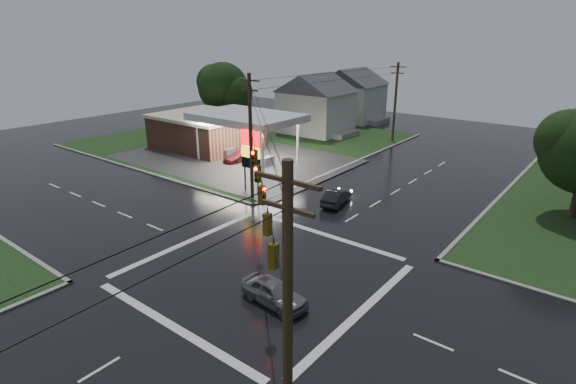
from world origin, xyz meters
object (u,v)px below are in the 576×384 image
Objects in this scene: gas_station at (212,129)px; car_pump at (240,156)px; utility_pole_nw at (251,136)px; car_crossing at (274,292)px; house_near at (316,103)px; pylon_sign at (251,151)px; car_north at (336,197)px; utility_pole_se at (288,327)px; tree_nw_behind at (224,88)px; house_far at (352,94)px; utility_pole_n at (395,101)px.

gas_station is 7.46m from car_pump.
utility_pole_nw reaches higher than car_crossing.
house_near is at bearing 103.93° from car_pump.
car_pump is at bearing -17.22° from gas_station.
car_north is at bearing 16.66° from pylon_sign.
car_pump is (-28.29, 27.06, -5.09)m from utility_pole_se.
utility_pole_nw is 17.71m from car_crossing.
utility_pole_se is 2.66× the size of car_crossing.
house_near is at bearing 123.79° from utility_pole_se.
house_near is 2.74× the size of car_north.
tree_nw_behind is 20.29m from car_pump.
car_crossing is at bearing -35.21° from car_pump.
tree_nw_behind reaches higher than house_far.
utility_pole_nw is 1.00× the size of house_near.
pylon_sign reaches higher than car_crossing.
gas_station is at bearing -131.47° from utility_pole_n.
gas_station is 2.38× the size of utility_pole_se.
car_crossing reaches higher than car_north.
utility_pole_se is 1.00× the size of house_near.
pylon_sign is 0.55× the size of utility_pole_nw.
car_crossing is (-6.69, 7.31, -5.02)m from utility_pole_se.
utility_pole_n is 11.67m from house_near.
car_pump is (2.16, -18.44, -3.77)m from house_near.
utility_pole_nw is 2.73× the size of car_north.
utility_pole_n reaches higher than gas_station.
house_near is at bearing -63.03° from car_north.
house_near reaches higher than car_pump.
car_crossing is at bearing -63.74° from house_far.
gas_station is at bearing -27.91° from car_north.
utility_pole_se is at bearing -61.32° from house_far.
house_near is 18.94m from car_pump.
tree_nw_behind is (-24.34, -8.01, 0.71)m from utility_pole_n.
tree_nw_behind is at bearing 139.90° from utility_pole_nw.
utility_pole_n reaches higher than car_north.
car_north is (7.82, 2.34, -3.35)m from pylon_sign.
utility_pole_se is 2.73× the size of car_north.
tree_nw_behind is 2.42× the size of car_crossing.
utility_pole_nw is at bearing -90.00° from utility_pole_n.
house_far is 56.09m from car_crossing.
tree_nw_behind is (-24.34, 20.49, 0.46)m from utility_pole_nw.
utility_pole_se is at bearing -56.21° from house_near.
car_pump is (-9.29, 8.06, -5.09)m from utility_pole_nw.
utility_pole_nw reaches higher than pylon_sign.
utility_pole_se is (19.00, -19.00, 0.00)m from utility_pole_nw.
utility_pole_n is at bearing -38.77° from house_far.
house_near is at bearing 24.98° from tree_nw_behind.
car_crossing is (12.31, -40.19, -4.76)m from utility_pole_n.
house_near is 2.53× the size of car_pump.
house_far reaches higher than car_pump.
house_far is (-11.45, 37.50, 0.39)m from pylon_sign.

